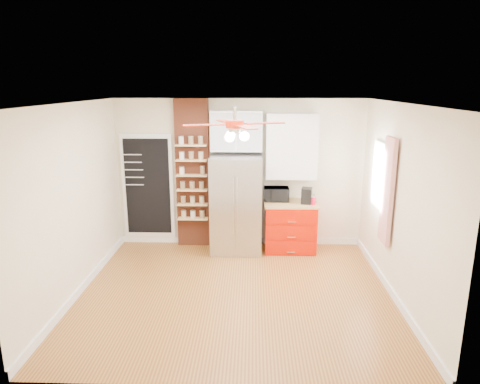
{
  "coord_description": "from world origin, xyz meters",
  "views": [
    {
      "loc": [
        0.25,
        -5.66,
        2.95
      ],
      "look_at": [
        0.04,
        0.9,
        1.28
      ],
      "focal_mm": 32.0,
      "sensor_mm": 36.0,
      "label": 1
    }
  ],
  "objects_px": {
    "red_cabinet": "(290,226)",
    "canister_left": "(313,201)",
    "toaster_oven": "(276,194)",
    "pantry_jar_oats": "(182,171)",
    "ceiling_fan": "(235,125)",
    "coffee_maker": "(307,196)",
    "fridge": "(236,204)"
  },
  "relations": [
    {
      "from": "fridge",
      "to": "toaster_oven",
      "type": "relative_size",
      "value": 3.95
    },
    {
      "from": "red_cabinet",
      "to": "canister_left",
      "type": "relative_size",
      "value": 6.91
    },
    {
      "from": "coffee_maker",
      "to": "pantry_jar_oats",
      "type": "bearing_deg",
      "value": -171.96
    },
    {
      "from": "toaster_oven",
      "to": "canister_left",
      "type": "xyz_separation_m",
      "value": [
        0.62,
        -0.22,
        -0.05
      ]
    },
    {
      "from": "canister_left",
      "to": "pantry_jar_oats",
      "type": "distance_m",
      "value": 2.38
    },
    {
      "from": "coffee_maker",
      "to": "canister_left",
      "type": "xyz_separation_m",
      "value": [
        0.1,
        -0.06,
        -0.07
      ]
    },
    {
      "from": "ceiling_fan",
      "to": "coffee_maker",
      "type": "height_order",
      "value": "ceiling_fan"
    },
    {
      "from": "canister_left",
      "to": "toaster_oven",
      "type": "bearing_deg",
      "value": 160.47
    },
    {
      "from": "canister_left",
      "to": "red_cabinet",
      "type": "bearing_deg",
      "value": 161.55
    },
    {
      "from": "ceiling_fan",
      "to": "fridge",
      "type": "bearing_deg",
      "value": 91.76
    },
    {
      "from": "ceiling_fan",
      "to": "toaster_oven",
      "type": "height_order",
      "value": "ceiling_fan"
    },
    {
      "from": "coffee_maker",
      "to": "pantry_jar_oats",
      "type": "distance_m",
      "value": 2.26
    },
    {
      "from": "fridge",
      "to": "pantry_jar_oats",
      "type": "xyz_separation_m",
      "value": [
        -0.98,
        0.16,
        0.56
      ]
    },
    {
      "from": "red_cabinet",
      "to": "coffee_maker",
      "type": "distance_m",
      "value": 0.65
    },
    {
      "from": "toaster_oven",
      "to": "canister_left",
      "type": "height_order",
      "value": "toaster_oven"
    },
    {
      "from": "toaster_oven",
      "to": "coffee_maker",
      "type": "height_order",
      "value": "coffee_maker"
    },
    {
      "from": "fridge",
      "to": "red_cabinet",
      "type": "bearing_deg",
      "value": 2.95
    },
    {
      "from": "red_cabinet",
      "to": "pantry_jar_oats",
      "type": "xyz_separation_m",
      "value": [
        -1.95,
        0.11,
        0.99
      ]
    },
    {
      "from": "red_cabinet",
      "to": "ceiling_fan",
      "type": "relative_size",
      "value": 0.67
    },
    {
      "from": "fridge",
      "to": "toaster_oven",
      "type": "height_order",
      "value": "fridge"
    },
    {
      "from": "pantry_jar_oats",
      "to": "ceiling_fan",
      "type": "bearing_deg",
      "value": -60.11
    },
    {
      "from": "fridge",
      "to": "coffee_maker",
      "type": "height_order",
      "value": "fridge"
    },
    {
      "from": "ceiling_fan",
      "to": "canister_left",
      "type": "bearing_deg",
      "value": 50.35
    },
    {
      "from": "canister_left",
      "to": "pantry_jar_oats",
      "type": "xyz_separation_m",
      "value": [
        -2.32,
        0.23,
        0.47
      ]
    },
    {
      "from": "toaster_oven",
      "to": "red_cabinet",
      "type": "bearing_deg",
      "value": -20.96
    },
    {
      "from": "red_cabinet",
      "to": "canister_left",
      "type": "bearing_deg",
      "value": -18.45
    },
    {
      "from": "red_cabinet",
      "to": "coffee_maker",
      "type": "bearing_deg",
      "value": -12.63
    },
    {
      "from": "fridge",
      "to": "canister_left",
      "type": "distance_m",
      "value": 1.35
    },
    {
      "from": "pantry_jar_oats",
      "to": "toaster_oven",
      "type": "bearing_deg",
      "value": -0.41
    },
    {
      "from": "red_cabinet",
      "to": "canister_left",
      "type": "xyz_separation_m",
      "value": [
        0.37,
        -0.12,
        0.52
      ]
    },
    {
      "from": "ceiling_fan",
      "to": "pantry_jar_oats",
      "type": "xyz_separation_m",
      "value": [
        -1.03,
        1.79,
        -0.99
      ]
    },
    {
      "from": "red_cabinet",
      "to": "canister_left",
      "type": "distance_m",
      "value": 0.65
    }
  ]
}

